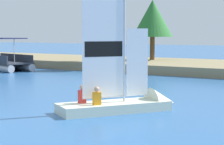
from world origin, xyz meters
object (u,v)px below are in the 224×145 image
shoreline_tree_midleft (153,18)px  sailboat (133,100)px  pontoon_boat (4,62)px  wooden_dock (11,66)px  shoreline_tree_left (105,0)px

shoreline_tree_midleft → sailboat: size_ratio=0.83×
sailboat → pontoon_boat: 21.22m
shoreline_tree_midleft → wooden_dock: shoreline_tree_midleft is taller
shoreline_tree_left → sailboat: (11.94, -15.52, -5.41)m
wooden_dock → sailboat: (19.24, -11.78, 0.15)m
sailboat → pontoon_boat: sailboat is taller
wooden_dock → pontoon_boat: (0.69, -1.46, 0.41)m
shoreline_tree_midleft → pontoon_boat: (-8.98, -9.27, -3.69)m
shoreline_tree_left → pontoon_boat: size_ratio=1.16×
pontoon_boat → wooden_dock: bearing=129.2°
shoreline_tree_left → wooden_dock: (-7.30, -3.74, -5.56)m
sailboat → pontoon_boat: bearing=93.2°
shoreline_tree_midleft → sailboat: bearing=-64.0°
shoreline_tree_midleft → wooden_dock: bearing=-141.1°
wooden_dock → shoreline_tree_midleft: bearing=38.9°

